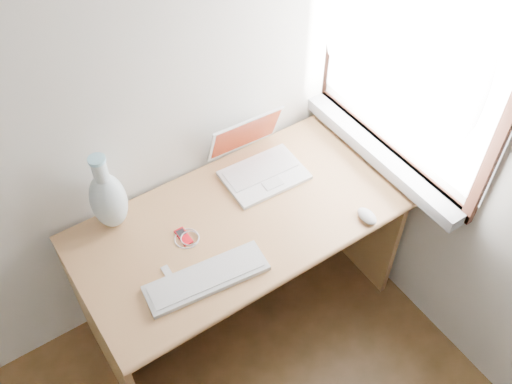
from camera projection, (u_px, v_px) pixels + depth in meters
window at (404, 60)px, 2.18m from camera, size 0.11×0.99×1.10m
desk at (229, 236)px, 2.57m from camera, size 1.37×0.69×0.73m
laptop at (258, 162)px, 2.51m from camera, size 0.36×0.31×0.24m
external_keyboard at (207, 278)px, 2.16m from camera, size 0.49×0.20×0.02m
mouse at (367, 216)px, 2.35m from camera, size 0.06×0.10×0.04m
ipod at (184, 236)px, 2.30m from camera, size 0.04×0.09×0.01m
cable_coil at (187, 238)px, 2.30m from camera, size 0.14×0.14×0.01m
remote at (168, 273)px, 2.18m from camera, size 0.03×0.08×0.01m
vase at (108, 199)px, 2.24m from camera, size 0.15×0.15×0.37m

